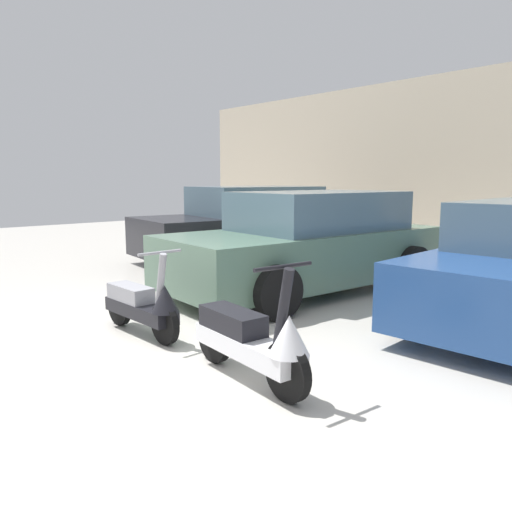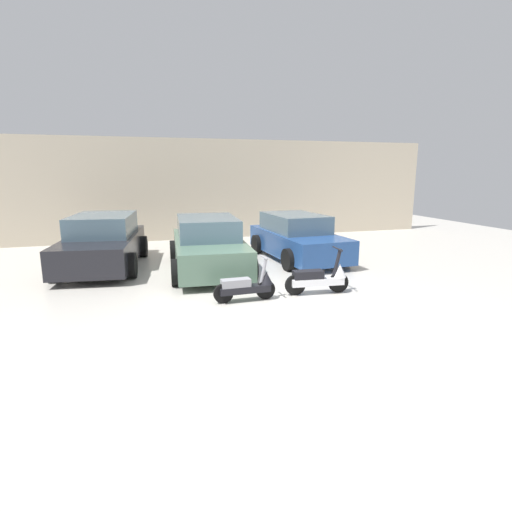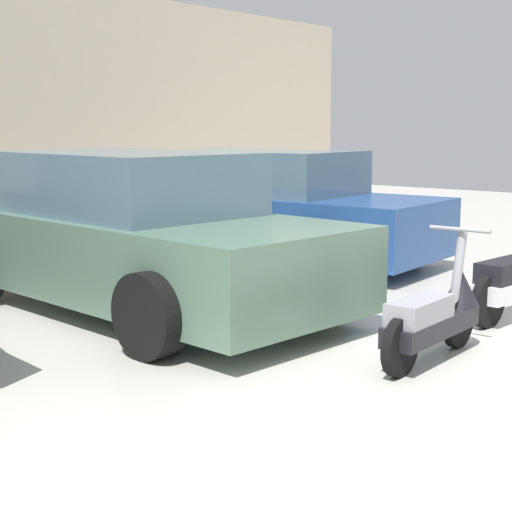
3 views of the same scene
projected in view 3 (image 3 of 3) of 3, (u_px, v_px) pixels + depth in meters
The scene contains 3 objects.
scooter_front_left at pixel (436, 315), 5.68m from camera, with size 1.34×0.48×0.94m.
car_rear_center at pixel (135, 235), 7.24m from camera, with size 2.29×4.38×1.45m.
car_rear_right at pixel (275, 208), 9.85m from camera, with size 2.17×4.17×1.38m.
Camera 3 is at (-5.56, -2.14, 1.68)m, focal length 55.00 mm.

